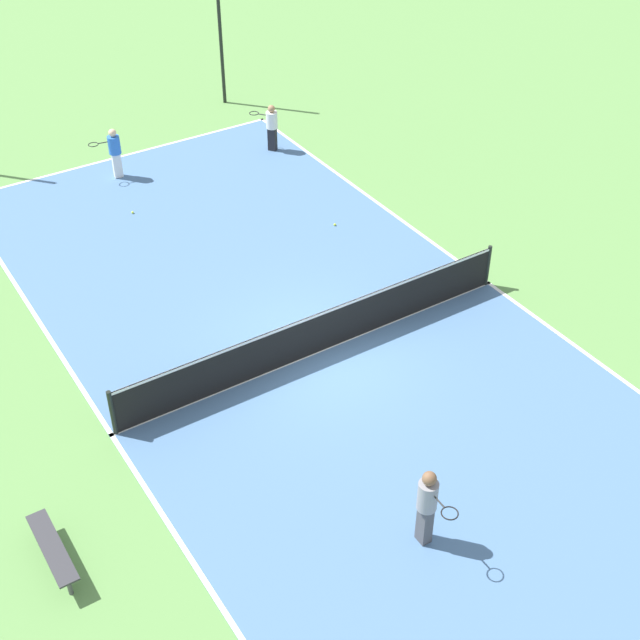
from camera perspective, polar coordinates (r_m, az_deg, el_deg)
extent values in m
plane|color=#60934C|center=(20.27, 0.00, -2.03)|extent=(80.00, 80.00, 0.00)
cube|color=#4C729E|center=(20.27, 0.00, -2.01)|extent=(10.17, 23.16, 0.02)
cube|color=white|center=(18.72, -13.20, -7.17)|extent=(0.10, 23.16, 0.00)
cube|color=white|center=(22.82, 10.72, 2.35)|extent=(0.10, 23.16, 0.00)
cube|color=white|center=(29.13, -12.50, 10.22)|extent=(10.17, 0.10, 0.00)
cube|color=white|center=(20.26, 0.00, -1.98)|extent=(10.17, 0.10, 0.00)
cylinder|color=black|center=(18.37, -13.16, -5.80)|extent=(0.10, 0.10, 1.12)
cylinder|color=black|center=(22.46, 10.69, 3.45)|extent=(0.10, 0.10, 1.12)
cube|color=black|center=(19.93, 0.00, -0.78)|extent=(9.87, 0.03, 1.07)
cube|color=white|center=(19.62, 0.00, 0.38)|extent=(9.87, 0.04, 0.06)
cube|color=#333338|center=(16.48, -16.78, -13.75)|extent=(0.36, 1.79, 0.04)
cylinder|color=#4C4C51|center=(16.18, -15.75, -16.06)|extent=(0.08, 0.08, 0.41)
cylinder|color=#4C4C51|center=(17.14, -17.46, -12.52)|extent=(0.08, 0.08, 0.41)
cube|color=black|center=(28.72, -3.06, 11.50)|extent=(0.31, 0.32, 0.75)
cylinder|color=silver|center=(28.45, -3.11, 12.66)|extent=(0.50, 0.50, 0.52)
sphere|color=#A87A56|center=(28.30, -3.13, 13.35)|extent=(0.22, 0.22, 0.22)
cylinder|color=#262626|center=(28.52, -3.72, 12.99)|extent=(0.19, 0.24, 0.03)
torus|color=black|center=(28.63, -4.25, 13.06)|extent=(0.43, 0.43, 0.02)
cube|color=#4C4C51|center=(16.22, 6.71, -12.82)|extent=(0.21, 0.26, 0.86)
cylinder|color=gray|center=(15.68, 6.90, -11.10)|extent=(0.37, 0.37, 0.60)
sphere|color=brown|center=(15.36, 7.02, -10.04)|extent=(0.26, 0.26, 0.26)
cylinder|color=#262626|center=(15.40, 7.66, -11.48)|extent=(0.04, 0.28, 0.03)
torus|color=black|center=(15.27, 8.30, -12.14)|extent=(0.31, 0.31, 0.02)
cube|color=white|center=(27.74, -12.85, 9.65)|extent=(0.28, 0.23, 0.77)
cylinder|color=blue|center=(27.45, -13.04, 10.86)|extent=(0.41, 0.41, 0.54)
sphere|color=beige|center=(27.29, -13.15, 11.59)|extent=(0.23, 0.23, 0.23)
cylinder|color=#262626|center=(27.34, -13.73, 10.96)|extent=(0.28, 0.07, 0.03)
torus|color=black|center=(27.30, -14.31, 10.83)|extent=(0.34, 0.34, 0.02)
sphere|color=#CCE033|center=(25.86, -11.91, 6.76)|extent=(0.07, 0.07, 0.07)
sphere|color=#CCE033|center=(24.74, 0.95, 6.13)|extent=(0.07, 0.07, 0.07)
cylinder|color=black|center=(31.54, -6.40, 17.77)|extent=(0.12, 0.12, 4.90)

